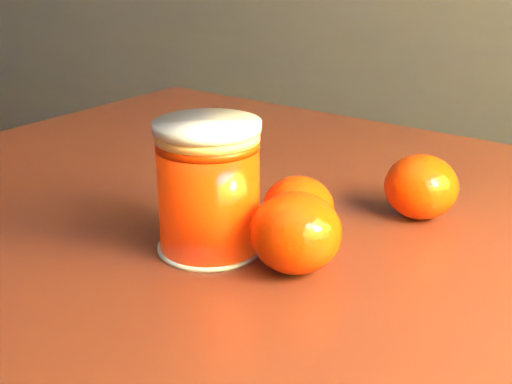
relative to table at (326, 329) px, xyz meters
The scene contains 6 objects.
kitchen_counter 1.45m from the table, 126.18° to the left, with size 3.15×0.60×0.90m, color #45464A.
table is the anchor object (origin of this frame).
juice_glass 0.18m from the table, 134.24° to the right, with size 0.08×0.08×0.10m.
orange_front 0.12m from the table, 135.09° to the right, with size 0.06×0.06×0.05m, color #E93704.
orange_back 0.15m from the table, 49.86° to the left, with size 0.06×0.06×0.06m, color #E93704.
orange_extra 0.15m from the table, 88.10° to the right, with size 0.07×0.07×0.06m, color #E93704.
Camera 1 is at (1.04, -0.22, 0.98)m, focal length 50.00 mm.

